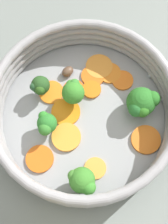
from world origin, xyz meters
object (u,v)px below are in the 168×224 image
Objects in this scene: carrot_slice_10 at (92,89)px; broccoli_floret_0 at (40,86)px; skillet at (84,116)px; broccoli_floret_1 at (82,181)px; broccoli_floret_2 at (142,103)px; carrot_slice_4 at (66,137)px; carrot_slice_7 at (123,80)px; carrot_slice_11 at (51,92)px; carrot_slice_3 at (110,73)px; broccoli_floret_4 at (46,124)px; carrot_slice_6 at (93,76)px; carrot_slice_5 at (99,67)px; carrot_slice_0 at (74,90)px; carrot_slice_9 at (38,157)px; broccoli_floret_3 at (73,92)px; carrot_slice_1 at (146,140)px; carrot_slice_2 at (95,168)px; carrot_slice_8 at (66,112)px; mushroom_piece_0 at (68,71)px.

carrot_slice_10 is 0.09m from broccoli_floret_0.
broccoli_floret_1 is at bearing -47.86° from skillet.
carrot_slice_4 is at bearing -114.44° from broccoli_floret_2.
carrot_slice_4 is 0.09m from carrot_slice_10.
carrot_slice_7 is 0.87× the size of carrot_slice_11.
carrot_slice_7 is (0.03, 0.00, -0.00)m from carrot_slice_3.
carrot_slice_10 is 0.07m from carrot_slice_11.
carrot_slice_10 is 0.10m from broccoli_floret_4.
carrot_slice_6 is 1.11× the size of carrot_slice_7.
carrot_slice_4 is 0.14m from carrot_slice_5.
broccoli_floret_0 is at bearing -131.44° from carrot_slice_0.
carrot_slice_10 is at bearing 44.26° from carrot_slice_0.
carrot_slice_7 is at bearing 61.55° from carrot_slice_10.
carrot_slice_9 is 1.04× the size of broccoli_floret_4.
carrot_slice_11 is at bearing -153.81° from broccoli_floret_3.
carrot_slice_1 is 0.19m from broccoli_floret_0.
broccoli_floret_4 is at bearing -176.99° from carrot_slice_2.
carrot_slice_6 is at bearing -78.05° from carrot_slice_5.
broccoli_floret_3 is at bearing 31.73° from broccoli_floret_0.
carrot_slice_9 is (-0.01, -0.19, 0.00)m from carrot_slice_7.
carrot_slice_5 is at bearing 110.09° from carrot_slice_4.
broccoli_floret_4 is (0.01, -0.12, 0.02)m from carrot_slice_6.
carrot_slice_1 is at bearing 41.47° from carrot_slice_4.
broccoli_floret_2 is at bearing 49.94° from skillet.
broccoli_floret_0 is at bearing -127.17° from carrot_slice_7.
broccoli_floret_4 is (0.04, -0.05, 0.02)m from carrot_slice_11.
carrot_slice_0 is 0.04m from carrot_slice_6.
broccoli_floret_4 reaches higher than carrot_slice_10.
carrot_slice_8 is at bearing 2.79° from broccoli_floret_0.
carrot_slice_4 reaches higher than skillet.
skillet is 0.07m from broccoli_floret_4.
carrot_slice_4 is at bearing -55.99° from broccoli_floret_3.
carrot_slice_0 is 0.79× the size of carrot_slice_8.
carrot_slice_6 is 0.09m from broccoli_floret_0.
carrot_slice_7 is at bearing 34.86° from mushroom_piece_0.
broccoli_floret_0 is at bearing 144.59° from broccoli_floret_4.
broccoli_floret_2 is 2.50× the size of mushroom_piece_0.
carrot_slice_3 is 0.71× the size of broccoli_floret_2.
broccoli_floret_0 reaches higher than carrot_slice_7.
broccoli_floret_4 is at bearing -91.28° from carrot_slice_8.
carrot_slice_4 and carrot_slice_10 have the same top height.
mushroom_piece_0 is at bearing 141.15° from broccoli_floret_1.
carrot_slice_1 is 0.92× the size of broccoli_floret_1.
skillet is 0.09m from carrot_slice_5.
carrot_slice_8 reaches higher than skillet.
carrot_slice_6 is 0.74× the size of broccoli_floret_2.
carrot_slice_8 is at bearing 103.95° from carrot_slice_9.
broccoli_floret_3 reaches higher than carrot_slice_7.
carrot_slice_0 is 0.86× the size of broccoli_floret_0.
carrot_slice_11 is 1.92× the size of mushroom_piece_0.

